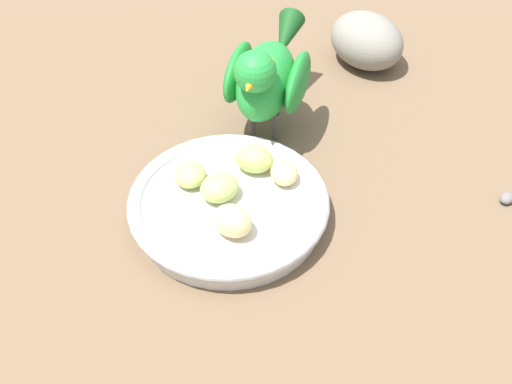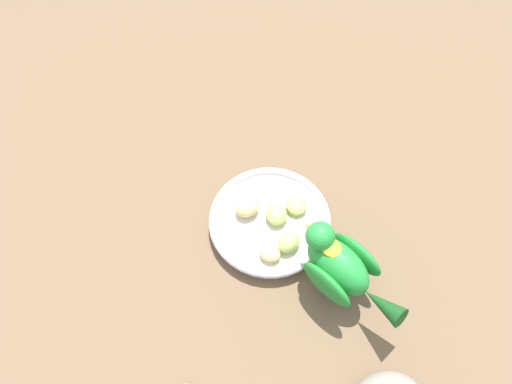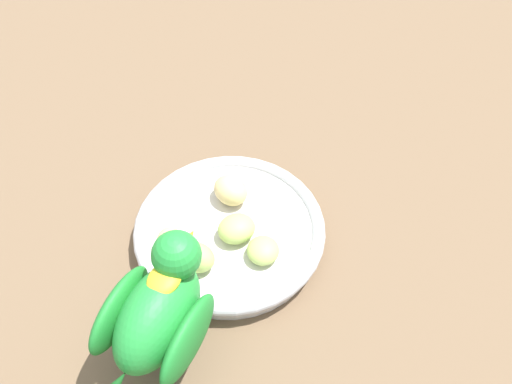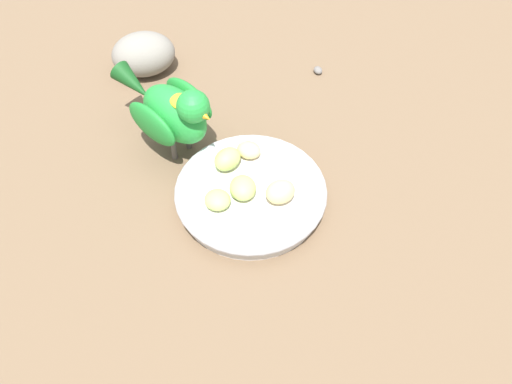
# 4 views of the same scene
# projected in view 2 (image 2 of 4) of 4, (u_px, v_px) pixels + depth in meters

# --- Properties ---
(ground_plane) EXTENTS (4.00, 4.00, 0.00)m
(ground_plane) POSITION_uv_depth(u_px,v_px,m) (270.00, 242.00, 0.84)
(ground_plane) COLOR brown
(feeding_bowl) EXTENTS (0.19, 0.19, 0.03)m
(feeding_bowl) POSITION_uv_depth(u_px,v_px,m) (270.00, 222.00, 0.84)
(feeding_bowl) COLOR beige
(feeding_bowl) RESTS_ON ground_plane
(apple_piece_0) EXTENTS (0.04, 0.04, 0.02)m
(apple_piece_0) POSITION_uv_depth(u_px,v_px,m) (296.00, 206.00, 0.84)
(apple_piece_0) COLOR #B2CC66
(apple_piece_0) RESTS_ON feeding_bowl
(apple_piece_1) EXTENTS (0.05, 0.04, 0.02)m
(apple_piece_1) POSITION_uv_depth(u_px,v_px,m) (274.00, 214.00, 0.83)
(apple_piece_1) COLOR #B2CC66
(apple_piece_1) RESTS_ON feeding_bowl
(apple_piece_2) EXTENTS (0.03, 0.03, 0.02)m
(apple_piece_2) POSITION_uv_depth(u_px,v_px,m) (270.00, 254.00, 0.80)
(apple_piece_2) COLOR #E5C67F
(apple_piece_2) RESTS_ON feeding_bowl
(apple_piece_3) EXTENTS (0.05, 0.05, 0.03)m
(apple_piece_3) POSITION_uv_depth(u_px,v_px,m) (247.00, 208.00, 0.83)
(apple_piece_3) COLOR #E5C67F
(apple_piece_3) RESTS_ON feeding_bowl
(apple_piece_4) EXTENTS (0.05, 0.04, 0.03)m
(apple_piece_4) POSITION_uv_depth(u_px,v_px,m) (289.00, 242.00, 0.80)
(apple_piece_4) COLOR #B2CC66
(apple_piece_4) RESTS_ON feeding_bowl
(parrot) EXTENTS (0.12, 0.17, 0.13)m
(parrot) POSITION_uv_depth(u_px,v_px,m) (340.00, 266.00, 0.74)
(parrot) COLOR #59544C
(parrot) RESTS_ON ground_plane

